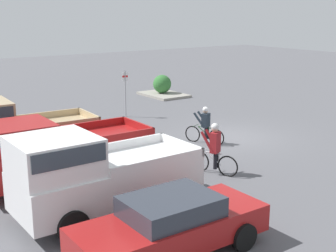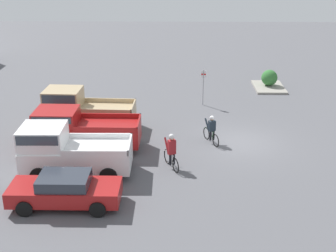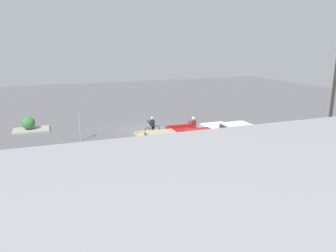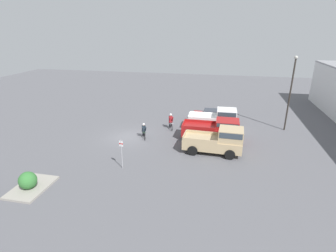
{
  "view_description": "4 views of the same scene",
  "coord_description": "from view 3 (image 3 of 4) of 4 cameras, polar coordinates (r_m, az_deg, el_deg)",
  "views": [
    {
      "loc": [
        -14.33,
        13.6,
        5.36
      ],
      "look_at": [
        -0.71,
        3.89,
        1.2
      ],
      "focal_mm": 50.0,
      "sensor_mm": 36.0,
      "label": 1
    },
    {
      "loc": [
        -23.19,
        3.53,
        10.16
      ],
      "look_at": [
        -0.71,
        3.89,
        1.2
      ],
      "focal_mm": 50.0,
      "sensor_mm": 36.0,
      "label": 2
    },
    {
      "loc": [
        8.51,
        28.25,
        7.72
      ],
      "look_at": [
        -0.71,
        3.89,
        1.2
      ],
      "focal_mm": 35.0,
      "sensor_mm": 36.0,
      "label": 3
    },
    {
      "loc": [
        23.01,
        8.86,
        10.23
      ],
      "look_at": [
        -0.71,
        3.89,
        1.2
      ],
      "focal_mm": 28.0,
      "sensor_mm": 36.0,
      "label": 4
    }
  ],
  "objects": [
    {
      "name": "pickup_truck_0",
      "position": [
        24.15,
        10.73,
        -1.87
      ],
      "size": [
        2.33,
        5.0,
        2.35
      ],
      "color": "white",
      "rests_on": "ground_plane"
    },
    {
      "name": "pickup_truck_2",
      "position": [
        21.47,
        -1.68,
        -3.61
      ],
      "size": [
        2.39,
        5.12,
        2.35
      ],
      "color": "tan",
      "rests_on": "ground_plane"
    },
    {
      "name": "ground_plane",
      "position": [
        30.49,
        -3.84,
        -0.64
      ],
      "size": [
        80.0,
        80.0,
        0.0
      ],
      "primitive_type": "plane",
      "color": "#56565B"
    },
    {
      "name": "shrub",
      "position": [
        32.45,
        -23.15,
        0.48
      ],
      "size": [
        1.18,
        1.18,
        1.18
      ],
      "color": "#337033",
      "rests_on": "curb_island"
    },
    {
      "name": "curb_island",
      "position": [
        32.56,
        -22.71,
        -0.63
      ],
      "size": [
        3.14,
        2.16,
        0.15
      ],
      "primitive_type": "cube",
      "color": "gray",
      "rests_on": "ground_plane"
    },
    {
      "name": "cyclist_1",
      "position": [
        28.0,
        4.4,
        -0.11
      ],
      "size": [
        1.66,
        0.75,
        1.77
      ],
      "color": "black",
      "rests_on": "ground_plane"
    },
    {
      "name": "fire_lane_sign",
      "position": [
        27.38,
        -15.15,
        0.34
      ],
      "size": [
        0.06,
        0.3,
        2.42
      ],
      "color": "#9E9EA3",
      "rests_on": "ground_plane"
    },
    {
      "name": "lamppost",
      "position": [
        18.88,
        26.58,
        2.71
      ],
      "size": [
        0.36,
        0.36,
        7.77
      ],
      "color": "#2D2823",
      "rests_on": "ground_plane"
    },
    {
      "name": "pickup_truck_1",
      "position": [
        22.93,
        4.62,
        -2.71
      ],
      "size": [
        2.32,
        5.35,
        2.14
      ],
      "color": "maroon",
      "rests_on": "ground_plane"
    },
    {
      "name": "sedan_0",
      "position": [
        26.21,
        15.34,
        -1.99
      ],
      "size": [
        1.9,
        4.52,
        1.37
      ],
      "color": "maroon",
      "rests_on": "ground_plane"
    },
    {
      "name": "cyclist_0",
      "position": [
        28.86,
        -2.79,
        0.11
      ],
      "size": [
        1.67,
        0.75,
        1.57
      ],
      "color": "black",
      "rests_on": "ground_plane"
    }
  ]
}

